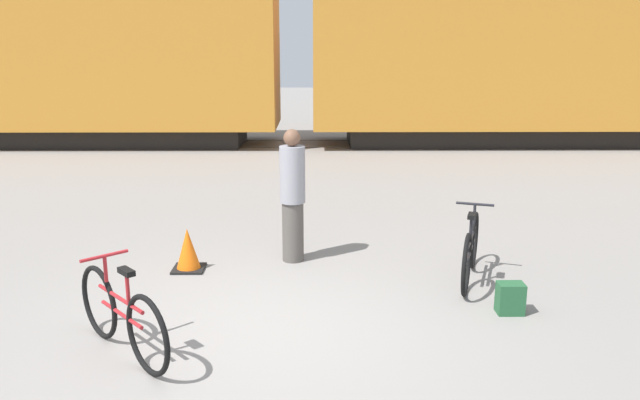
{
  "coord_description": "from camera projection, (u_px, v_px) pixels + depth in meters",
  "views": [
    {
      "loc": [
        0.56,
        -5.77,
        2.77
      ],
      "look_at": [
        0.62,
        1.08,
        1.1
      ],
      "focal_mm": 35.0,
      "sensor_mm": 36.0,
      "label": 1
    }
  ],
  "objects": [
    {
      "name": "ground_plane",
      "position": [
        260.0,
        332.0,
        6.26
      ],
      "size": [
        80.0,
        80.0,
        0.0
      ],
      "primitive_type": "plane",
      "color": "gray"
    },
    {
      "name": "freight_train",
      "position": [
        295.0,
        39.0,
        17.85
      ],
      "size": [
        55.74,
        3.09,
        5.76
      ],
      "color": "black",
      "rests_on": "ground_plane"
    },
    {
      "name": "rail_near",
      "position": [
        295.0,
        147.0,
        17.87
      ],
      "size": [
        67.74,
        0.07,
        0.01
      ],
      "primitive_type": "cube",
      "color": "#4C4238",
      "rests_on": "ground_plane"
    },
    {
      "name": "rail_far",
      "position": [
        297.0,
        140.0,
        19.26
      ],
      "size": [
        67.74,
        0.07,
        0.01
      ],
      "primitive_type": "cube",
      "color": "#4C4238",
      "rests_on": "ground_plane"
    },
    {
      "name": "bicycle_maroon",
      "position": [
        122.0,
        316.0,
        5.71
      ],
      "size": [
        1.19,
        1.3,
        0.91
      ],
      "color": "black",
      "rests_on": "ground_plane"
    },
    {
      "name": "bicycle_black",
      "position": [
        471.0,
        250.0,
        7.57
      ],
      "size": [
        0.62,
        1.65,
        0.91
      ],
      "color": "black",
      "rests_on": "ground_plane"
    },
    {
      "name": "person_in_grey",
      "position": [
        293.0,
        196.0,
        8.17
      ],
      "size": [
        0.33,
        0.33,
        1.77
      ],
      "rotation": [
        0.0,
        0.0,
        3.86
      ],
      "color": "#514C47",
      "rests_on": "ground_plane"
    },
    {
      "name": "backpack",
      "position": [
        510.0,
        298.0,
        6.66
      ],
      "size": [
        0.28,
        0.2,
        0.34
      ],
      "color": "#235633",
      "rests_on": "ground_plane"
    },
    {
      "name": "traffic_cone",
      "position": [
        188.0,
        251.0,
        7.96
      ],
      "size": [
        0.4,
        0.4,
        0.55
      ],
      "color": "black",
      "rests_on": "ground_plane"
    }
  ]
}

